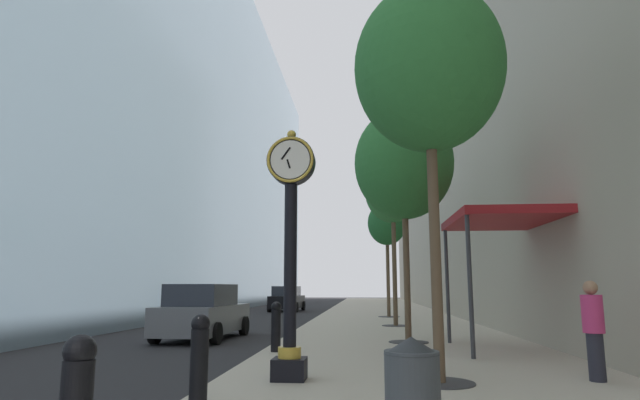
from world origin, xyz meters
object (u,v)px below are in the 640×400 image
(street_tree_mid_near, at_px, (404,164))
(bollard_second, at_px, (199,358))
(street_tree_far, at_px, (387,224))
(car_grey_mid, at_px, (203,313))
(bollard_fourth, at_px, (276,325))
(car_black_near, at_px, (287,299))
(pedestrian_walking, at_px, (594,328))
(street_clock, at_px, (291,238))
(street_tree_near, at_px, (429,69))
(trash_bin, at_px, (413,393))
(street_tree_mid_far, at_px, (393,192))

(street_tree_mid_near, bearing_deg, bollard_second, -112.10)
(street_tree_far, distance_m, car_grey_mid, 13.04)
(street_tree_mid_near, xyz_separation_m, street_tree_far, (0.00, 12.32, -0.29))
(bollard_fourth, xyz_separation_m, street_tree_far, (3.31, 14.69, 4.17))
(car_black_near, bearing_deg, car_grey_mid, -89.41)
(bollard_fourth, bearing_deg, car_black_near, 97.96)
(bollard_fourth, distance_m, street_tree_far, 15.62)
(pedestrian_walking, bearing_deg, bollard_fourth, 149.99)
(bollard_fourth, xyz_separation_m, car_black_near, (-3.28, 23.43, 0.07))
(car_black_near, bearing_deg, street_tree_far, -52.99)
(street_clock, relative_size, street_tree_near, 0.63)
(street_clock, xyz_separation_m, street_tree_near, (2.44, -0.08, 2.96))
(bollard_fourth, height_order, trash_bin, bollard_fourth)
(street_clock, xyz_separation_m, car_grey_mid, (-3.95, 7.79, -1.64))
(street_tree_mid_far, distance_m, trash_bin, 16.66)
(car_grey_mid, bearing_deg, car_black_near, 90.59)
(street_tree_mid_near, bearing_deg, street_tree_near, -90.00)
(street_tree_mid_far, xyz_separation_m, car_black_near, (-6.59, 14.90, -4.67))
(street_tree_mid_near, xyz_separation_m, trash_bin, (-0.74, -9.77, -4.53))
(street_tree_mid_near, xyz_separation_m, pedestrian_walking, (2.58, -5.77, -4.21))
(bollard_second, distance_m, car_black_near, 29.40)
(bollard_second, bearing_deg, bollard_fourth, 90.00)
(street_tree_near, relative_size, street_tree_far, 1.14)
(bollard_second, xyz_separation_m, trash_bin, (2.57, -1.62, -0.07))
(car_black_near, bearing_deg, pedestrian_walking, -71.13)
(street_tree_near, relative_size, car_black_near, 1.51)
(bollard_second, bearing_deg, trash_bin, -32.18)
(bollard_second, height_order, street_tree_near, street_tree_near)
(bollard_fourth, relative_size, street_tree_mid_far, 0.17)
(pedestrian_walking, xyz_separation_m, car_black_near, (-9.17, 26.83, -0.17))
(street_tree_near, bearing_deg, trash_bin, -101.54)
(bollard_fourth, bearing_deg, street_tree_mid_far, 68.77)
(bollard_second, height_order, car_black_near, car_black_near)
(trash_bin, bearing_deg, car_grey_mid, 116.20)
(street_clock, xyz_separation_m, street_tree_far, (2.44, 18.40, 2.43))
(street_clock, bearing_deg, bollard_second, -112.78)
(street_clock, distance_m, trash_bin, 4.45)
(street_tree_mid_near, bearing_deg, street_tree_mid_far, 90.00)
(car_black_near, bearing_deg, bollard_second, -83.60)
(bollard_second, distance_m, bollard_fourth, 5.79)
(bollard_second, xyz_separation_m, bollard_fourth, (0.00, 5.79, 0.00))
(street_tree_far, relative_size, pedestrian_walking, 3.69)
(street_tree_mid_near, bearing_deg, street_tree_far, 90.00)
(street_tree_near, bearing_deg, street_tree_far, 90.00)
(street_tree_near, xyz_separation_m, trash_bin, (-0.74, -3.61, -4.76))
(street_tree_mid_far, height_order, pedestrian_walking, street_tree_mid_far)
(bollard_fourth, bearing_deg, pedestrian_walking, -30.01)
(street_clock, distance_m, car_black_near, 27.51)
(pedestrian_walking, bearing_deg, street_tree_mid_far, 102.22)
(trash_bin, distance_m, car_grey_mid, 12.80)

